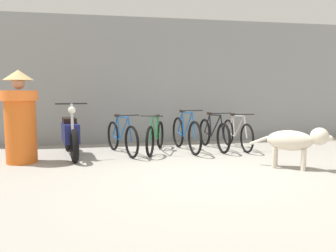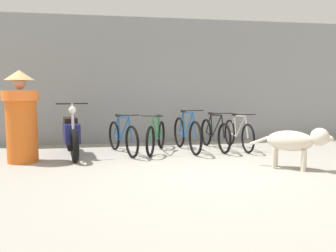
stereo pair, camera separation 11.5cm
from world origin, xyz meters
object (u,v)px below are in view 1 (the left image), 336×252
Objects in this scene: bicycle_2 at (186,134)px; bicycle_0 at (122,137)px; person_in_robes at (20,117)px; bicycle_1 at (155,137)px; motorcycle at (70,135)px; bicycle_3 at (213,134)px; bicycle_4 at (237,134)px; stray_dog at (296,141)px.

bicycle_0 is at bearing -93.46° from bicycle_2.
bicycle_0 is 0.95× the size of person_in_robes.
motorcycle is at bearing -65.92° from bicycle_1.
bicycle_0 is 0.83× the size of motorcycle.
bicycle_2 is 1.01× the size of bicycle_3.
bicycle_2 is 1.20m from bicycle_4.
person_in_robes is (-4.61, 1.33, 0.37)m from stray_dog.
bicycle_3 is 1.02× the size of person_in_robes.
bicycle_4 is at bearing 131.72° from stray_dog.
bicycle_1 is at bearing 75.32° from bicycle_0.
bicycle_0 is 0.92× the size of bicycle_2.
person_in_robes is at bearing -92.94° from bicycle_0.
motorcycle reaches higher than bicycle_2.
person_in_robes is (-1.82, -0.53, 0.50)m from bicycle_0.
bicycle_1 is 0.82× the size of motorcycle.
person_in_robes is (-2.54, -0.59, 0.51)m from bicycle_1.
stray_dog is at bearing 15.31° from bicycle_3.
bicycle_4 reaches higher than stray_dog.
bicycle_2 is at bearing 161.51° from stray_dog.
bicycle_3 is at bearing 82.94° from motorcycle.
bicycle_1 is at bearing -88.95° from bicycle_3.
person_in_robes is at bearing -82.82° from bicycle_4.
bicycle_0 is 1.96m from person_in_robes.
bicycle_0 is 1.02m from motorcycle.
bicycle_2 reaches higher than bicycle_4.
bicycle_2 reaches higher than bicycle_1.
bicycle_4 is (0.54, -0.04, -0.01)m from bicycle_3.
bicycle_3 is 3.96m from person_in_robes.
bicycle_2 is at bearing 74.34° from bicycle_0.
bicycle_1 is at bearing 82.24° from motorcycle.
bicycle_0 reaches higher than bicycle_1.
bicycle_1 is 1.87m from bicycle_4.
motorcycle is at bearing -93.32° from bicycle_2.
bicycle_1 is 0.96× the size of bicycle_4.
stray_dog is 4.82m from person_in_robes.
bicycle_4 is at bearing 112.72° from bicycle_1.
bicycle_1 is (0.71, 0.06, -0.01)m from bicycle_0.
bicycle_0 is at bearing -152.90° from person_in_robes.
bicycle_4 is at bearing 80.70° from bicycle_3.
bicycle_0 reaches higher than bicycle_4.
person_in_robes is at bearing -84.12° from bicycle_3.
stray_dog is at bearing 4.43° from bicycle_4.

